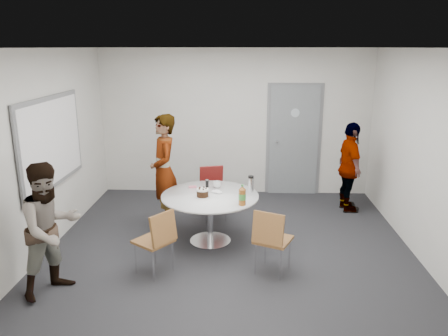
# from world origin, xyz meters

# --- Properties ---
(floor) EXTENTS (5.00, 5.00, 0.00)m
(floor) POSITION_xyz_m (0.00, 0.00, 0.00)
(floor) COLOR black
(floor) RESTS_ON ground
(ceiling) EXTENTS (5.00, 5.00, 0.00)m
(ceiling) POSITION_xyz_m (0.00, 0.00, 2.70)
(ceiling) COLOR silver
(ceiling) RESTS_ON wall_back
(wall_back) EXTENTS (5.00, 0.00, 5.00)m
(wall_back) POSITION_xyz_m (0.00, 2.50, 1.35)
(wall_back) COLOR silver
(wall_back) RESTS_ON floor
(wall_left) EXTENTS (0.00, 5.00, 5.00)m
(wall_left) POSITION_xyz_m (-2.50, 0.00, 1.35)
(wall_left) COLOR silver
(wall_left) RESTS_ON floor
(wall_right) EXTENTS (0.00, 5.00, 5.00)m
(wall_right) POSITION_xyz_m (2.50, 0.00, 1.35)
(wall_right) COLOR silver
(wall_right) RESTS_ON floor
(wall_front) EXTENTS (5.00, 0.00, 5.00)m
(wall_front) POSITION_xyz_m (0.00, -2.50, 1.35)
(wall_front) COLOR silver
(wall_front) RESTS_ON floor
(door) EXTENTS (1.02, 0.17, 2.12)m
(door) POSITION_xyz_m (1.10, 2.48, 1.03)
(door) COLOR gray
(door) RESTS_ON wall_back
(whiteboard) EXTENTS (0.04, 1.90, 1.25)m
(whiteboard) POSITION_xyz_m (-2.46, 0.20, 1.45)
(whiteboard) COLOR slate
(whiteboard) RESTS_ON wall_left
(table) EXTENTS (1.36, 1.36, 0.99)m
(table) POSITION_xyz_m (-0.27, 0.21, 0.62)
(table) COLOR white
(table) RESTS_ON floor
(chair_near_left) EXTENTS (0.57, 0.56, 0.83)m
(chair_near_left) POSITION_xyz_m (-0.85, -0.75, 0.50)
(chair_near_left) COLOR brown
(chair_near_left) RESTS_ON floor
(chair_near_right) EXTENTS (0.54, 0.56, 0.85)m
(chair_near_right) POSITION_xyz_m (0.52, -0.69, 0.51)
(chair_near_right) COLOR brown
(chair_near_right) RESTS_ON floor
(chair_far) EXTENTS (0.50, 0.53, 0.84)m
(chair_far) POSITION_xyz_m (-0.33, 1.17, 0.51)
(chair_far) COLOR maroon
(chair_far) RESTS_ON floor
(person_main) EXTENTS (0.61, 0.74, 1.76)m
(person_main) POSITION_xyz_m (-1.04, 0.78, 0.88)
(person_main) COLOR #A5C6EA
(person_main) RESTS_ON floor
(person_left) EXTENTS (0.90, 0.94, 1.53)m
(person_left) POSITION_xyz_m (-1.95, -1.17, 0.76)
(person_left) COLOR white
(person_left) RESTS_ON floor
(person_right) EXTENTS (0.45, 0.92, 1.52)m
(person_right) POSITION_xyz_m (1.95, 1.59, 0.76)
(person_right) COLOR black
(person_right) RESTS_ON floor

